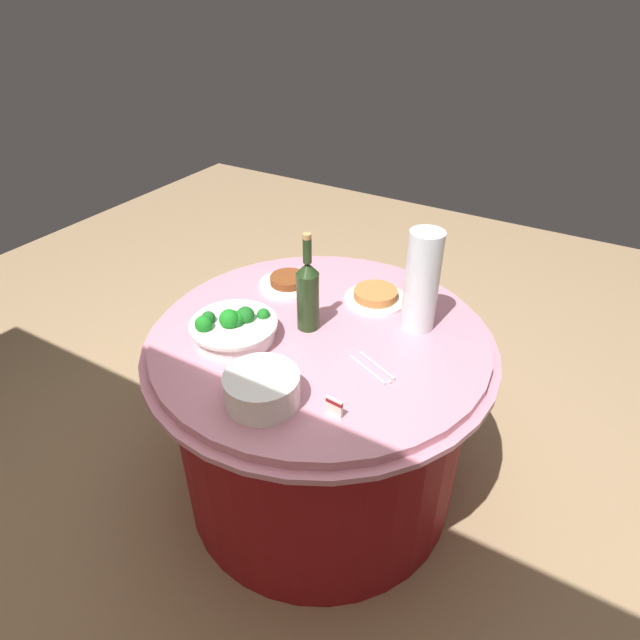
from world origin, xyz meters
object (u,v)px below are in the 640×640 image
Objects in this scene: wine_bottle at (308,293)px; food_plate_stir_fry at (288,282)px; decorative_fruit_vase at (422,284)px; label_placard_front at (334,406)px; broccoli_bowl at (233,328)px; food_plate_peanuts at (375,296)px; plate_stack at (262,389)px; serving_tongs at (374,369)px.

food_plate_stir_fry is at bearing -43.10° from wine_bottle.
decorative_fruit_vase is at bearing 179.67° from food_plate_stir_fry.
wine_bottle is 0.36m from decorative_fruit_vase.
food_plate_stir_fry is 4.00× the size of label_placard_front.
broccoli_bowl is 0.47m from label_placard_front.
decorative_fruit_vase is at bearing 158.35° from food_plate_peanuts.
broccoli_bowl reaches higher than plate_stack.
broccoli_bowl is 0.83× the size of wine_bottle.
serving_tongs is at bearing -126.00° from plate_stack.
decorative_fruit_vase is 2.07× the size of serving_tongs.
label_placard_front is at bearing 131.03° from wine_bottle.
decorative_fruit_vase reaches higher than wine_bottle.
food_plate_stir_fry is at bearing -46.64° from label_placard_front.
label_placard_front is (-0.45, 0.14, -0.01)m from broccoli_bowl.
decorative_fruit_vase is (-0.23, -0.56, 0.12)m from plate_stack.
food_plate_peanuts is 4.00× the size of label_placard_front.
plate_stack is at bearing 102.50° from wine_bottle.
food_plate_peanuts is at bearing -93.26° from plate_stack.
decorative_fruit_vase is 0.53m from food_plate_stir_fry.
decorative_fruit_vase is at bearing -93.28° from label_placard_front.
serving_tongs is at bearing 85.61° from decorative_fruit_vase.
plate_stack is at bearing 116.98° from food_plate_stir_fry.
label_placard_front is at bearing 162.40° from broccoli_bowl.
wine_bottle is at bearing 65.71° from food_plate_peanuts.
serving_tongs is (-0.46, -0.08, -0.04)m from broccoli_bowl.
food_plate_stir_fry is at bearing 12.54° from food_plate_peanuts.
wine_bottle is 1.53× the size of food_plate_stir_fry.
food_plate_stir_fry is 0.71m from label_placard_front.
plate_stack reaches higher than food_plate_peanuts.
food_plate_stir_fry is (0.49, -0.29, 0.01)m from serving_tongs.
plate_stack is 0.64m from food_plate_peanuts.
broccoli_bowl reaches higher than label_placard_front.
broccoli_bowl is 0.61m from decorative_fruit_vase.
wine_bottle is (-0.17, -0.18, 0.09)m from broccoli_bowl.
wine_bottle is at bearing -133.50° from broccoli_bowl.
food_plate_stir_fry is (0.04, -0.37, -0.03)m from broccoli_bowl.
wine_bottle is 6.11× the size of label_placard_front.
food_plate_stir_fry is (0.21, -0.19, -0.11)m from wine_bottle.
decorative_fruit_vase is 0.53m from label_placard_front.
plate_stack is at bearing 142.24° from broccoli_bowl.
decorative_fruit_vase is 6.18× the size of label_placard_front.
decorative_fruit_vase reaches higher than plate_stack.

